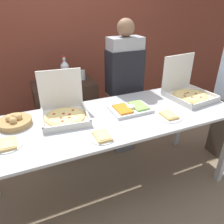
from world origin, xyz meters
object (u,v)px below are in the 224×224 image
paper_plate_front_center (169,116)px  soda_bottle (65,71)px  pizza_box_far_right (64,110)px  person_server_vest (124,83)px  paper_plate_front_right (102,136)px  bread_basket (15,121)px  veggie_tray (131,109)px  pizza_box_near_right (187,90)px  soda_can_colored (42,78)px  paper_plate_front_left (8,144)px  soda_can_silver (82,75)px

paper_plate_front_center → soda_bottle: (-0.72, 1.11, 0.21)m
pizza_box_far_right → person_server_vest: bearing=34.1°
paper_plate_front_right → bread_basket: size_ratio=0.74×
soda_bottle → paper_plate_front_right: bearing=-89.6°
veggie_tray → bread_basket: size_ratio=1.36×
pizza_box_near_right → soda_can_colored: 1.72m
pizza_box_far_right → paper_plate_front_center: size_ratio=1.86×
pizza_box_far_right → soda_bottle: bearing=81.2°
pizza_box_near_right → paper_plate_front_left: 1.89m
soda_can_silver → soda_bottle: bearing=-170.7°
pizza_box_near_right → paper_plate_front_center: pizza_box_near_right is taller
paper_plate_front_center → soda_can_silver: (-0.50, 1.15, 0.13)m
veggie_tray → person_server_vest: person_server_vest is taller
pizza_box_far_right → bread_basket: (-0.43, 0.03, -0.04)m
pizza_box_near_right → veggie_tray: (-0.75, -0.06, -0.06)m
bread_basket → person_server_vest: person_server_vest is taller
soda_can_silver → soda_can_colored: size_ratio=1.00×
person_server_vest → soda_can_colored: bearing=-22.3°
pizza_box_near_right → soda_can_colored: size_ratio=4.11×
soda_can_silver → bread_basket: bearing=-139.2°
pizza_box_near_right → soda_bottle: bearing=139.6°
pizza_box_far_right → soda_can_silver: pizza_box_far_right is taller
bread_basket → soda_can_colored: size_ratio=2.33×
bread_basket → soda_bottle: (0.62, 0.69, 0.18)m
pizza_box_near_right → paper_plate_front_center: bearing=-153.1°
pizza_box_far_right → paper_plate_front_center: bearing=-17.5°
veggie_tray → bread_basket: bread_basket is taller
person_server_vest → paper_plate_front_center: bearing=93.3°
soda_can_silver → person_server_vest: 0.54m
pizza_box_far_right → soda_bottle: (0.19, 0.72, 0.14)m
soda_bottle → pizza_box_near_right: bearing=-33.8°
bread_basket → soda_can_colored: (0.36, 0.81, 0.10)m
paper_plate_front_center → soda_can_colored: size_ratio=2.04×
pizza_box_far_right → bread_basket: bearing=-177.7°
paper_plate_front_center → paper_plate_front_right: 0.71m
soda_can_silver → soda_can_colored: same height
paper_plate_front_center → pizza_box_far_right: bearing=156.5°
pizza_box_far_right → paper_plate_front_center: 0.99m
paper_plate_front_center → person_server_vest: bearing=93.3°
pizza_box_near_right → person_server_vest: person_server_vest is taller
paper_plate_front_left → soda_can_colored: bearing=69.5°
paper_plate_front_left → veggie_tray: (1.13, 0.14, 0.01)m
person_server_vest → veggie_tray: bearing=69.5°
paper_plate_front_right → paper_plate_front_center: bearing=6.2°
pizza_box_far_right → person_server_vest: 0.97m
paper_plate_front_right → veggie_tray: (0.43, 0.33, 0.01)m
soda_can_silver → veggie_tray: bearing=-76.0°
pizza_box_far_right → paper_plate_front_right: 0.51m
paper_plate_front_left → veggie_tray: veggie_tray is taller
veggie_tray → person_server_vest: (0.22, 0.60, 0.03)m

